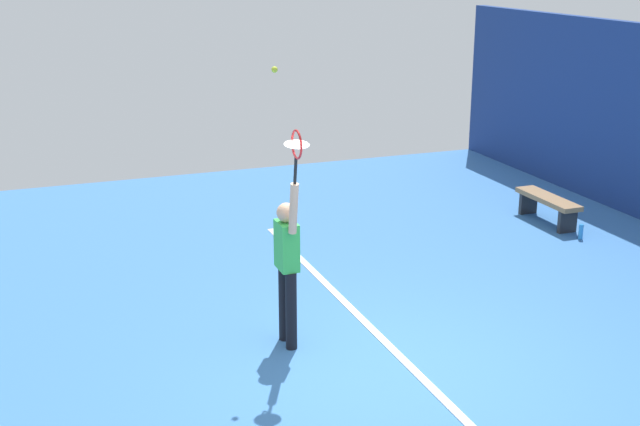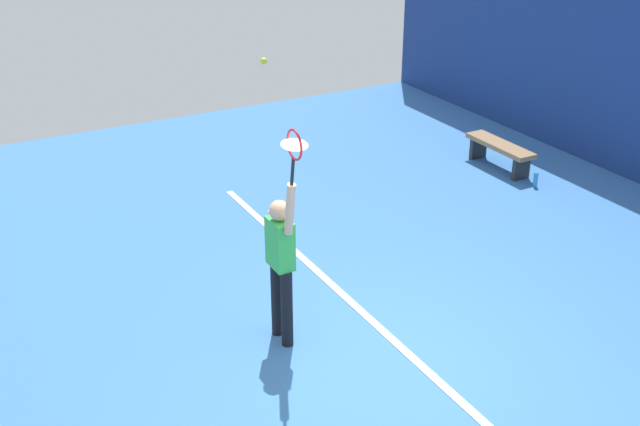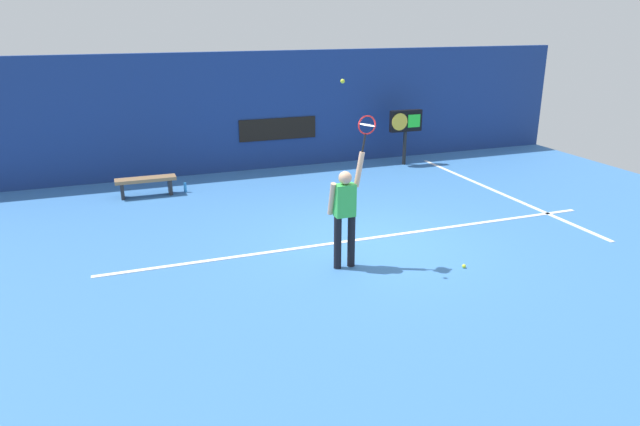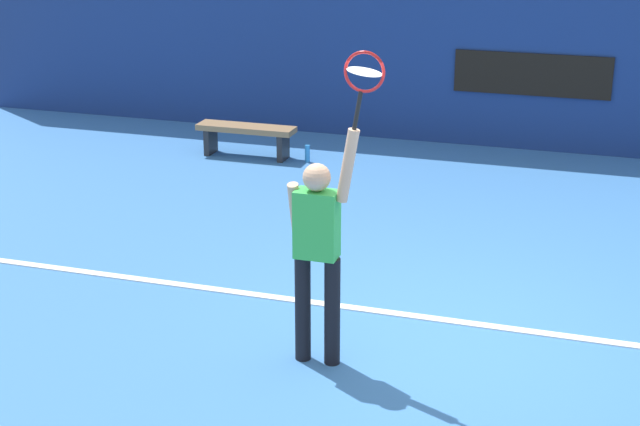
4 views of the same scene
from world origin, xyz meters
name	(u,v)px [view 2 (image 2 of 4)]	position (x,y,z in m)	size (l,w,h in m)	color
ground_plane	(386,362)	(0.00, 0.00, 0.00)	(18.00, 18.00, 0.00)	#3870B2
court_baseline	(408,354)	(0.00, 0.29, 0.01)	(10.00, 0.10, 0.01)	white
tennis_player	(281,259)	(-0.93, -0.76, 1.01)	(0.58, 0.31, 1.99)	black
tennis_racket	(294,148)	(-0.57, -0.77, 2.39)	(0.36, 0.27, 0.62)	black
tennis_ball	(264,61)	(-1.03, -0.85, 3.14)	(0.07, 0.07, 0.07)	#CCE033
court_bench	(500,149)	(-3.74, 4.71, 0.34)	(1.40, 0.36, 0.45)	olive
water_bottle	(536,180)	(-2.84, 4.71, 0.12)	(0.07, 0.07, 0.24)	#338CD8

